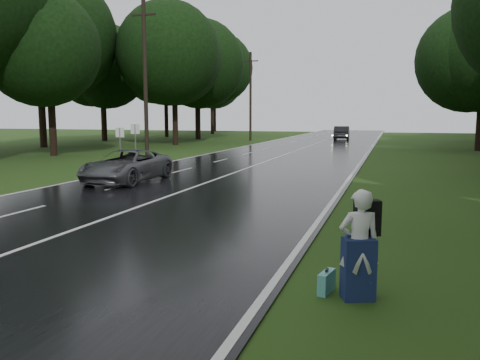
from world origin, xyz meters
name	(u,v)px	position (x,y,z in m)	size (l,w,h in m)	color
ground	(55,238)	(0.00, 0.00, 0.00)	(160.00, 160.00, 0.00)	#254213
road	(265,162)	(0.00, 20.00, 0.02)	(12.00, 140.00, 0.04)	black
lane_center	(265,162)	(0.00, 20.00, 0.04)	(0.12, 140.00, 0.01)	silver
grey_car	(127,166)	(-3.46, 9.14, 0.74)	(2.33, 5.06, 1.41)	#47484C
far_car	(342,133)	(1.72, 49.92, 0.86)	(1.74, 4.98, 1.64)	black
hitchhiker	(359,249)	(7.25, -1.75, 0.83)	(0.77, 0.74, 1.80)	silver
suitcase	(327,282)	(6.73, -1.63, 0.18)	(0.15, 0.51, 0.36)	#52A09F
utility_pole_mid	(147,158)	(-8.50, 20.26, 0.00)	(1.80, 0.28, 10.68)	black
utility_pole_far	(250,141)	(-8.50, 45.51, 0.00)	(1.80, 0.28, 10.26)	black
road_sign_a	(121,167)	(-7.20, 14.74, 0.00)	(0.54, 0.10, 2.26)	white
road_sign_b	(136,164)	(-7.20, 16.46, 0.00)	(0.58, 0.10, 2.43)	white
tree_left_d	(54,156)	(-16.22, 20.25, 0.00)	(8.68, 8.68, 13.57)	black
tree_left_e	(176,145)	(-13.32, 35.06, 0.00)	(9.87, 9.87, 15.43)	black
tree_left_f	(198,139)	(-15.89, 47.15, 0.00)	(9.88, 9.88, 15.43)	black
tree_right_e	(479,151)	(14.60, 35.37, 0.00)	(8.23, 8.23, 12.86)	black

